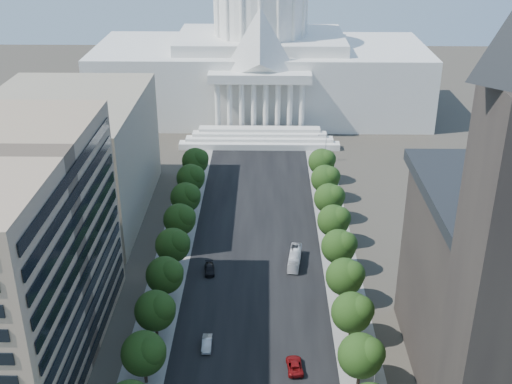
# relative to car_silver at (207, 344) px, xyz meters

# --- Properties ---
(road_asphalt) EXTENTS (30.00, 260.00, 0.01)m
(road_asphalt) POSITION_rel_car_silver_xyz_m (8.42, 44.59, -0.82)
(road_asphalt) COLOR black
(road_asphalt) RESTS_ON ground
(sidewalk_left) EXTENTS (8.00, 260.00, 0.02)m
(sidewalk_left) POSITION_rel_car_silver_xyz_m (-10.58, 44.59, -0.82)
(sidewalk_left) COLOR gray
(sidewalk_left) RESTS_ON ground
(sidewalk_right) EXTENTS (8.00, 260.00, 0.02)m
(sidewalk_right) POSITION_rel_car_silver_xyz_m (27.42, 44.59, -0.82)
(sidewalk_right) COLOR gray
(sidewalk_right) RESTS_ON ground
(capitol) EXTENTS (120.00, 56.00, 73.00)m
(capitol) POSITION_rel_car_silver_xyz_m (8.42, 139.48, 19.19)
(capitol) COLOR white
(capitol) RESTS_ON ground
(office_block_left_far) EXTENTS (38.00, 52.00, 30.00)m
(office_block_left_far) POSITION_rel_car_silver_xyz_m (-39.58, 54.59, 14.18)
(office_block_left_far) COLOR gray
(office_block_left_far) RESTS_ON ground
(tree_l_c) EXTENTS (7.79, 7.60, 9.97)m
(tree_l_c) POSITION_rel_car_silver_xyz_m (-9.24, -9.61, 5.63)
(tree_l_c) COLOR #33261C
(tree_l_c) RESTS_ON ground
(tree_l_d) EXTENTS (7.79, 7.60, 9.97)m
(tree_l_d) POSITION_rel_car_silver_xyz_m (-9.24, 2.39, 5.63)
(tree_l_d) COLOR #33261C
(tree_l_d) RESTS_ON ground
(tree_l_e) EXTENTS (7.79, 7.60, 9.97)m
(tree_l_e) POSITION_rel_car_silver_xyz_m (-9.24, 14.39, 5.63)
(tree_l_e) COLOR #33261C
(tree_l_e) RESTS_ON ground
(tree_l_f) EXTENTS (7.79, 7.60, 9.97)m
(tree_l_f) POSITION_rel_car_silver_xyz_m (-9.24, 26.39, 5.63)
(tree_l_f) COLOR #33261C
(tree_l_f) RESTS_ON ground
(tree_l_g) EXTENTS (7.79, 7.60, 9.97)m
(tree_l_g) POSITION_rel_car_silver_xyz_m (-9.24, 38.39, 5.63)
(tree_l_g) COLOR #33261C
(tree_l_g) RESTS_ON ground
(tree_l_h) EXTENTS (7.79, 7.60, 9.97)m
(tree_l_h) POSITION_rel_car_silver_xyz_m (-9.24, 50.39, 5.63)
(tree_l_h) COLOR #33261C
(tree_l_h) RESTS_ON ground
(tree_l_i) EXTENTS (7.79, 7.60, 9.97)m
(tree_l_i) POSITION_rel_car_silver_xyz_m (-9.24, 62.39, 5.63)
(tree_l_i) COLOR #33261C
(tree_l_i) RESTS_ON ground
(tree_l_j) EXTENTS (7.79, 7.60, 9.97)m
(tree_l_j) POSITION_rel_car_silver_xyz_m (-9.24, 74.39, 5.63)
(tree_l_j) COLOR #33261C
(tree_l_j) RESTS_ON ground
(tree_r_c) EXTENTS (7.79, 7.60, 9.97)m
(tree_r_c) POSITION_rel_car_silver_xyz_m (26.76, -9.61, 5.63)
(tree_r_c) COLOR #33261C
(tree_r_c) RESTS_ON ground
(tree_r_d) EXTENTS (7.79, 7.60, 9.97)m
(tree_r_d) POSITION_rel_car_silver_xyz_m (26.76, 2.39, 5.63)
(tree_r_d) COLOR #33261C
(tree_r_d) RESTS_ON ground
(tree_r_e) EXTENTS (7.79, 7.60, 9.97)m
(tree_r_e) POSITION_rel_car_silver_xyz_m (26.76, 14.39, 5.63)
(tree_r_e) COLOR #33261C
(tree_r_e) RESTS_ON ground
(tree_r_f) EXTENTS (7.79, 7.60, 9.97)m
(tree_r_f) POSITION_rel_car_silver_xyz_m (26.76, 26.39, 5.63)
(tree_r_f) COLOR #33261C
(tree_r_f) RESTS_ON ground
(tree_r_g) EXTENTS (7.79, 7.60, 9.97)m
(tree_r_g) POSITION_rel_car_silver_xyz_m (26.76, 38.39, 5.63)
(tree_r_g) COLOR #33261C
(tree_r_g) RESTS_ON ground
(tree_r_h) EXTENTS (7.79, 7.60, 9.97)m
(tree_r_h) POSITION_rel_car_silver_xyz_m (26.76, 50.39, 5.63)
(tree_r_h) COLOR #33261C
(tree_r_h) RESTS_ON ground
(tree_r_i) EXTENTS (7.79, 7.60, 9.97)m
(tree_r_i) POSITION_rel_car_silver_xyz_m (26.76, 62.39, 5.63)
(tree_r_i) COLOR #33261C
(tree_r_i) RESTS_ON ground
(tree_r_j) EXTENTS (7.79, 7.60, 9.97)m
(tree_r_j) POSITION_rel_car_silver_xyz_m (26.76, 74.39, 5.63)
(tree_r_j) COLOR #33261C
(tree_r_j) RESTS_ON ground
(streetlight_b) EXTENTS (2.61, 0.44, 9.00)m
(streetlight_b) POSITION_rel_car_silver_xyz_m (28.33, -10.41, 5.00)
(streetlight_b) COLOR gray
(streetlight_b) RESTS_ON ground
(streetlight_c) EXTENTS (2.61, 0.44, 9.00)m
(streetlight_c) POSITION_rel_car_silver_xyz_m (28.33, 14.59, 5.00)
(streetlight_c) COLOR gray
(streetlight_c) RESTS_ON ground
(streetlight_d) EXTENTS (2.61, 0.44, 9.00)m
(streetlight_d) POSITION_rel_car_silver_xyz_m (28.33, 39.59, 5.00)
(streetlight_d) COLOR gray
(streetlight_d) RESTS_ON ground
(streetlight_e) EXTENTS (2.61, 0.44, 9.00)m
(streetlight_e) POSITION_rel_car_silver_xyz_m (28.33, 64.59, 5.00)
(streetlight_e) COLOR gray
(streetlight_e) RESTS_ON ground
(streetlight_f) EXTENTS (2.61, 0.44, 9.00)m
(streetlight_f) POSITION_rel_car_silver_xyz_m (28.33, 89.59, 5.00)
(streetlight_f) COLOR gray
(streetlight_f) RESTS_ON ground
(car_silver) EXTENTS (1.81, 5.03, 1.65)m
(car_silver) POSITION_rel_car_silver_xyz_m (0.00, 0.00, 0.00)
(car_silver) COLOR #AAACB2
(car_silver) RESTS_ON ground
(car_red) EXTENTS (3.11, 5.96, 1.60)m
(car_red) POSITION_rel_car_silver_xyz_m (15.81, -5.72, -0.02)
(car_red) COLOR maroon
(car_red) RESTS_ON ground
(car_dark_b) EXTENTS (2.71, 5.46, 1.52)m
(car_dark_b) POSITION_rel_car_silver_xyz_m (-1.65, 25.53, -0.06)
(car_dark_b) COLOR black
(car_dark_b) RESTS_ON ground
(city_bus) EXTENTS (3.63, 10.40, 2.84)m
(city_bus) POSITION_rel_car_silver_xyz_m (17.19, 29.48, 0.59)
(city_bus) COLOR white
(city_bus) RESTS_ON ground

